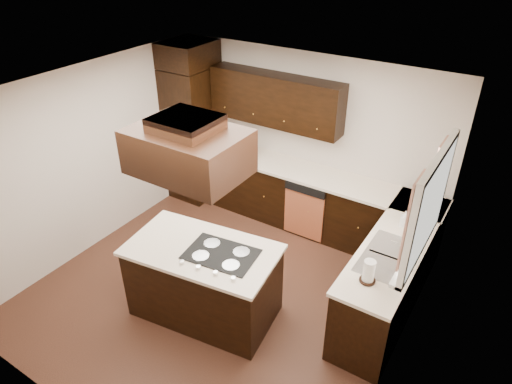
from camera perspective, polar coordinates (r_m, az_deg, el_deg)
floor at (r=5.86m, az=-4.08°, el=-12.09°), size 4.20×4.20×0.02m
ceiling at (r=4.54m, az=-5.26°, el=11.89°), size 4.20×4.20×0.02m
wall_back at (r=6.68m, az=6.30°, el=6.60°), size 4.20×0.02×2.50m
wall_front at (r=4.01m, az=-23.54°, el=-15.35°), size 4.20×0.02×2.50m
wall_left at (r=6.44m, az=-19.89°, el=3.89°), size 0.02×4.20×2.50m
wall_right at (r=4.38m, az=18.52°, el=-9.60°), size 0.02×4.20×2.50m
oven_column at (r=7.34m, az=-7.78°, el=7.20°), size 0.65×0.75×2.12m
wall_oven_face at (r=7.11m, az=-5.62°, el=7.06°), size 0.05×0.62×0.78m
base_cabinets_back at (r=6.79m, az=4.99°, el=-0.60°), size 2.93×0.60×0.88m
base_cabinets_right at (r=5.62m, az=16.73°, el=-9.73°), size 0.60×2.40×0.88m
countertop_back at (r=6.55m, az=5.11°, el=2.77°), size 2.93×0.63×0.04m
countertop_right at (r=5.34m, az=17.32°, el=-5.91°), size 0.63×2.40×0.04m
upper_cabinets at (r=6.51m, az=2.42°, el=11.42°), size 2.00×0.34×0.72m
dishwasher_front at (r=6.49m, az=6.02°, el=-2.81°), size 0.60×0.05×0.72m
window_frame at (r=4.60m, az=20.79°, el=-1.71°), size 0.06×1.32×1.12m
window_pane at (r=4.60m, az=21.12°, el=-1.81°), size 0.00×1.20×1.00m
curtain_left at (r=4.23m, az=18.73°, el=-3.52°), size 0.02×0.34×0.90m
curtain_right at (r=4.95m, az=21.43°, el=1.20°), size 0.02×0.34×0.90m
sink_rim at (r=5.05m, az=16.32°, el=-7.80°), size 0.52×0.84×0.01m
island at (r=5.31m, az=-6.49°, el=-11.13°), size 1.68×1.07×0.88m
island_top at (r=5.01m, az=-6.79°, el=-7.22°), size 1.75×1.13×0.04m
cooktop at (r=4.90m, az=-4.38°, el=-7.74°), size 0.81×0.59×0.01m
range_hood at (r=4.22m, az=-8.47°, el=5.01°), size 1.05×0.72×0.42m
hood_duct at (r=4.11m, az=-8.77°, el=8.46°), size 0.55×0.50×0.13m
blender_base at (r=6.88m, az=-2.07°, el=4.96°), size 0.15×0.15×0.10m
blender_pitcher at (r=6.80m, az=-2.10°, el=6.33°), size 0.13×0.13×0.26m
spice_rack at (r=6.84m, az=-1.44°, el=5.58°), size 0.32×0.20×0.26m
mixing_bowl at (r=7.02m, az=-2.51°, el=5.37°), size 0.35×0.35×0.07m
soap_bottle at (r=5.52m, az=18.05°, el=-3.23°), size 0.10×0.11×0.20m
paper_towel at (r=4.62m, az=13.91°, el=-9.63°), size 0.15×0.15×0.25m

